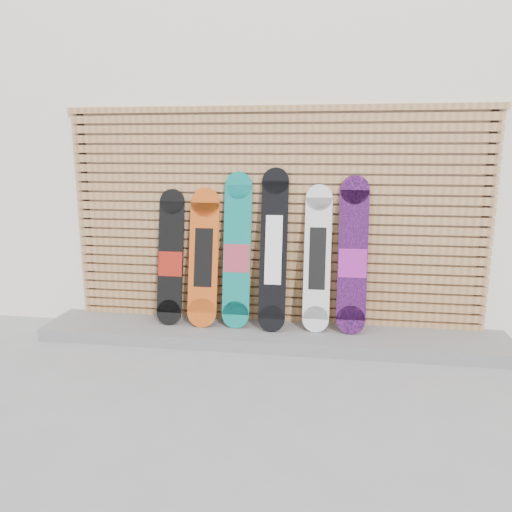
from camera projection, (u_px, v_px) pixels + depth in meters
The scene contains 10 objects.
ground at pixel (278, 371), 4.32m from camera, with size 80.00×80.00×0.00m, color gray.
building at pixel (338, 155), 7.25m from camera, with size 12.00×5.00×3.60m, color white.
concrete_step at pixel (270, 335), 4.99m from camera, with size 4.60×0.70×0.12m, color slate.
slat_wall at pixel (274, 217), 5.03m from camera, with size 4.26×0.08×2.29m.
snowboard_0 at pixel (171, 258), 5.09m from camera, with size 0.26×0.31×1.37m.
snowboard_1 at pixel (204, 258), 5.03m from camera, with size 0.30×0.33×1.38m.
snowboard_2 at pixel (237, 252), 4.98m from camera, with size 0.28×0.30×1.55m.
snowboard_3 at pixel (274, 250), 4.89m from camera, with size 0.27×0.35×1.59m.
snowboard_4 at pixel (317, 259), 4.88m from camera, with size 0.26×0.29×1.43m.
snowboard_5 at pixel (353, 256), 4.81m from camera, with size 0.28×0.30×1.52m.
Camera 1 is at (0.40, -4.00, 1.88)m, focal length 35.00 mm.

